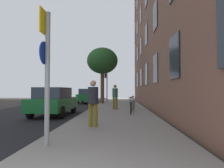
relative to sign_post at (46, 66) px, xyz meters
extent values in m
plane|color=#332D28|center=(-1.87, 12.00, -2.06)|extent=(41.80, 41.80, 0.00)
cube|color=black|center=(-3.97, 12.00, -2.06)|extent=(7.00, 38.00, 0.01)
cube|color=gray|center=(1.63, 12.00, -2.00)|extent=(4.20, 38.00, 0.12)
cube|color=brown|center=(4.23, 11.50, 6.58)|extent=(0.50, 27.00, 17.29)
cube|color=#1E232D|center=(3.95, 3.17, 0.73)|extent=(0.06, 1.35, 1.72)
cube|color=#1E232D|center=(3.95, 7.33, 0.73)|extent=(0.06, 1.35, 1.72)
cube|color=#1E232D|center=(3.95, 11.50, 0.73)|extent=(0.06, 1.35, 1.72)
cube|color=#1E232D|center=(3.95, 15.67, 0.73)|extent=(0.06, 1.35, 1.72)
cube|color=#1E232D|center=(3.95, 19.83, 0.73)|extent=(0.06, 1.35, 1.72)
cube|color=#1E232D|center=(3.95, 24.00, 0.73)|extent=(0.06, 1.35, 1.72)
cube|color=#1E232D|center=(3.95, 7.33, 3.99)|extent=(0.06, 1.35, 1.72)
cube|color=#1E232D|center=(3.95, 11.50, 3.99)|extent=(0.06, 1.35, 1.72)
cube|color=#1E232D|center=(3.95, 15.67, 3.99)|extent=(0.06, 1.35, 1.72)
cube|color=#1E232D|center=(3.95, 19.83, 3.99)|extent=(0.06, 1.35, 1.72)
cube|color=#1E232D|center=(3.95, 24.00, 3.99)|extent=(0.06, 1.35, 1.72)
cube|color=#1E232D|center=(3.95, 15.67, 7.24)|extent=(0.06, 1.35, 1.72)
cube|color=#1E232D|center=(3.95, 19.83, 7.24)|extent=(0.06, 1.35, 1.72)
cube|color=#1E232D|center=(3.95, 24.00, 7.24)|extent=(0.06, 1.35, 1.72)
cube|color=#1E232D|center=(3.95, 19.83, 10.50)|extent=(0.06, 1.35, 1.72)
cube|color=#1E232D|center=(3.95, 24.00, 10.50)|extent=(0.06, 1.35, 1.72)
cylinder|color=gray|center=(0.02, 0.00, -0.31)|extent=(0.12, 0.12, 3.27)
cube|color=yellow|center=(-0.06, 0.00, 1.07)|extent=(0.03, 0.60, 0.60)
cylinder|color=#14339E|center=(-0.06, 0.00, 0.32)|extent=(0.03, 0.56, 0.56)
cylinder|color=black|center=(0.12, 20.12, -0.07)|extent=(0.12, 0.12, 3.74)
cube|color=black|center=(-0.06, 20.12, 1.35)|extent=(0.20, 0.24, 0.80)
sphere|color=#4B0707|center=(-0.17, 20.12, 1.61)|extent=(0.16, 0.16, 0.16)
sphere|color=#523707|center=(-0.17, 20.12, 1.35)|extent=(0.16, 0.16, 0.16)
sphere|color=green|center=(-0.17, 20.12, 1.09)|extent=(0.16, 0.16, 0.16)
cylinder|color=brown|center=(-0.08, 15.83, -0.20)|extent=(0.39, 0.39, 3.49)
ellipsoid|color=#235123|center=(-0.08, 15.83, 2.51)|extent=(3.22, 3.22, 2.74)
torus|color=black|center=(2.46, 7.17, -1.60)|extent=(0.10, 0.68, 0.68)
torus|color=black|center=(2.37, 6.18, -1.60)|extent=(0.10, 0.68, 0.68)
cylinder|color=#267233|center=(2.42, 6.68, -1.42)|extent=(0.12, 0.84, 0.04)
cylinder|color=#267233|center=(2.40, 6.43, -1.50)|extent=(0.09, 0.51, 0.28)
cylinder|color=#267233|center=(2.40, 6.53, -1.17)|extent=(0.04, 0.04, 0.28)
cube|color=black|center=(2.40, 6.53, -1.01)|extent=(0.10, 0.24, 0.06)
cylinder|color=#4C4C4C|center=(2.46, 7.17, -1.09)|extent=(0.42, 0.07, 0.03)
torus|color=black|center=(2.66, 8.79, -1.60)|extent=(0.08, 0.70, 0.70)
torus|color=black|center=(2.61, 7.83, -1.60)|extent=(0.08, 0.70, 0.70)
cylinder|color=#99999E|center=(2.63, 8.31, -1.41)|extent=(0.09, 0.82, 0.04)
cylinder|color=#99999E|center=(2.62, 8.07, -1.49)|extent=(0.07, 0.50, 0.27)
cylinder|color=#99999E|center=(2.63, 8.16, -1.15)|extent=(0.04, 0.04, 0.28)
cube|color=black|center=(2.63, 8.16, -0.99)|extent=(0.10, 0.24, 0.06)
cylinder|color=#4C4C4C|center=(2.66, 8.79, -1.07)|extent=(0.42, 0.05, 0.03)
torus|color=black|center=(2.62, 10.93, -1.63)|extent=(0.14, 0.63, 0.63)
torus|color=black|center=(2.78, 9.87, -1.63)|extent=(0.14, 0.63, 0.63)
cylinder|color=#194C99|center=(2.70, 10.40, -1.46)|extent=(0.18, 0.91, 0.04)
cylinder|color=#194C99|center=(2.74, 10.14, -1.53)|extent=(0.13, 0.55, 0.30)
cylinder|color=#194C99|center=(2.73, 10.24, -1.21)|extent=(0.04, 0.04, 0.28)
cube|color=black|center=(2.73, 10.24, -1.05)|extent=(0.10, 0.24, 0.06)
cylinder|color=#4C4C4C|center=(2.62, 10.93, -1.13)|extent=(0.42, 0.09, 0.03)
cylinder|color=olive|center=(0.69, 2.63, -1.52)|extent=(0.16, 0.16, 0.84)
cylinder|color=olive|center=(0.88, 2.63, -1.52)|extent=(0.16, 0.16, 0.84)
cylinder|color=#26262D|center=(0.78, 2.63, -0.79)|extent=(0.52, 0.52, 0.63)
sphere|color=tan|center=(0.78, 2.63, -0.33)|extent=(0.23, 0.23, 0.23)
cylinder|color=olive|center=(1.33, 9.39, -1.52)|extent=(0.16, 0.16, 0.86)
cylinder|color=olive|center=(1.52, 9.39, -1.52)|extent=(0.16, 0.16, 0.86)
cylinder|color=#33594C|center=(1.43, 9.39, -0.77)|extent=(0.44, 0.44, 0.64)
sphere|color=#936B4C|center=(1.43, 9.39, -0.31)|extent=(0.23, 0.23, 0.23)
cube|color=#19662D|center=(-2.07, 6.73, -1.38)|extent=(1.94, 4.15, 0.70)
cube|color=#2D3847|center=(-2.07, 6.53, -0.73)|extent=(1.60, 2.34, 0.60)
cylinder|color=black|center=(-2.90, 8.04, -1.73)|extent=(0.22, 0.64, 0.64)
cylinder|color=black|center=(-1.24, 8.04, -1.73)|extent=(0.22, 0.64, 0.64)
cylinder|color=black|center=(-2.90, 5.42, -1.73)|extent=(0.22, 0.64, 0.64)
cylinder|color=black|center=(-1.24, 5.42, -1.73)|extent=(0.22, 0.64, 0.64)
cube|color=#19662D|center=(-1.95, 17.73, -1.38)|extent=(1.82, 4.13, 0.70)
cube|color=#2D3847|center=(-1.95, 17.53, -0.73)|extent=(1.53, 2.31, 0.60)
cylinder|color=black|center=(-2.78, 19.05, -1.73)|extent=(0.22, 0.64, 0.64)
cylinder|color=black|center=(-1.13, 19.05, -1.73)|extent=(0.22, 0.64, 0.64)
cylinder|color=black|center=(-2.78, 16.41, -1.73)|extent=(0.22, 0.64, 0.64)
cylinder|color=black|center=(-1.13, 16.41, -1.73)|extent=(0.22, 0.64, 0.64)
camera|label=1|loc=(1.80, -4.72, -0.59)|focal=31.65mm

